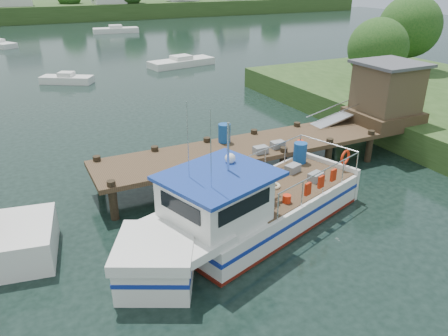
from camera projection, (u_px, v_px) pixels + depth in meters
name	position (u px, v px, depth m)	size (l,w,h in m)	color
ground_plane	(229.00, 178.00, 19.81)	(160.00, 160.00, 0.00)	black
far_shore	(42.00, 8.00, 86.34)	(140.00, 42.55, 9.22)	#304C1F
dock	(347.00, 112.00, 21.52)	(16.60, 3.00, 4.78)	#453220
lobster_boat	(243.00, 212.00, 15.13)	(10.59, 5.87, 5.18)	silver
moored_far	(116.00, 30.00, 67.00)	(6.97, 3.08, 1.15)	silver
moored_b	(67.00, 79.00, 36.53)	(4.38, 3.47, 0.94)	silver
moored_c	(181.00, 62.00, 43.23)	(6.85, 3.38, 1.04)	silver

